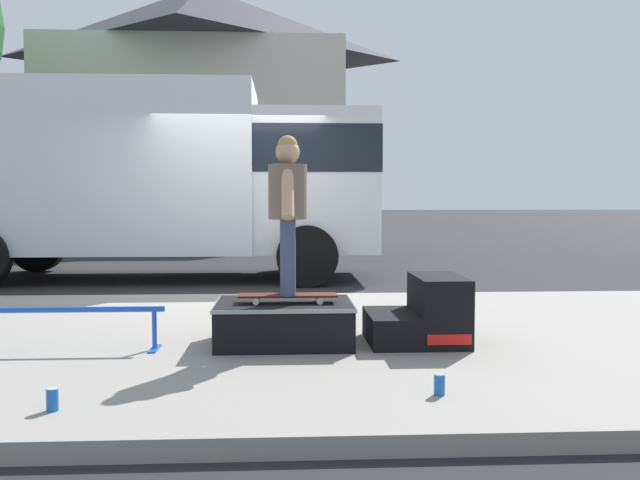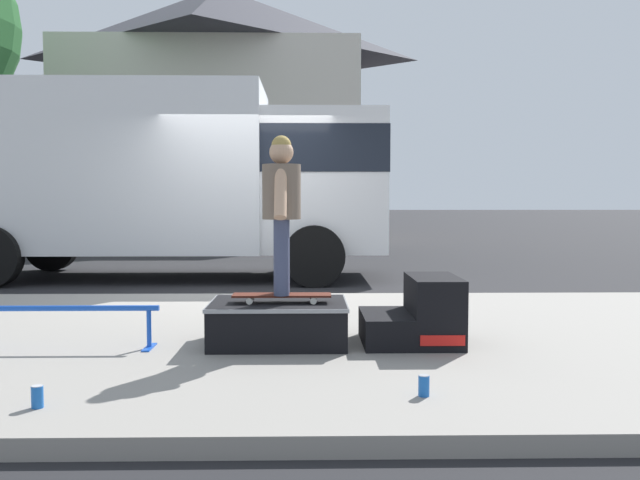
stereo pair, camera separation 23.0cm
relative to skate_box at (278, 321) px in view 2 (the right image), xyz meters
The scene contains 11 objects.
ground_plane 3.45m from the skate_box, 100.81° to the left, with size 140.00×140.00×0.00m, color black.
sidewalk_slab 0.79m from the skate_box, 149.66° to the left, with size 50.00×5.00×0.12m, color gray.
skate_box is the anchor object (origin of this frame).
kicker_ramp 1.13m from the skate_box, ahead, with size 0.77×0.74×0.54m.
grind_rail 1.64m from the skate_box, behind, with size 1.43×0.28×0.34m.
skateboard 0.22m from the skate_box, 61.03° to the right, with size 0.78×0.21×0.07m.
skater_kid 0.96m from the skate_box, 61.03° to the right, with size 0.30×0.64×1.25m.
soda_can 2.08m from the skate_box, 127.78° to the right, with size 0.07×0.07×0.13m.
soda_can_b 1.73m from the skate_box, 57.83° to the right, with size 0.07×0.07×0.13m.
box_truck 6.08m from the skate_box, 109.63° to the left, with size 6.91×2.63×3.05m.
house_behind 18.33m from the skate_box, 98.76° to the left, with size 9.54×8.23×8.40m.
Camera 2 is at (0.88, -8.73, 1.28)m, focal length 37.70 mm.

